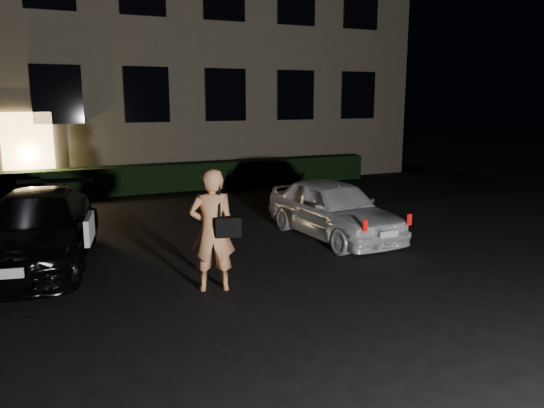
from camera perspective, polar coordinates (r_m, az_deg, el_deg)
name	(u,v)px	position (r m, az deg, el deg)	size (l,w,h in m)	color
ground	(315,311)	(7.48, 4.67, -11.41)	(80.00, 80.00, 0.00)	black
building	(121,13)	(21.51, -15.93, 19.19)	(20.00, 8.11, 12.00)	#675E49
hedge	(153,178)	(17.04, -12.65, 2.71)	(15.00, 0.70, 0.85)	black
sedan	(38,229)	(10.18, -23.87, -2.46)	(2.59, 4.62, 1.26)	black
hatch	(333,209)	(11.18, 6.61, -0.49)	(1.70, 3.71, 1.23)	white
man	(213,230)	(8.02, -6.41, -2.79)	(0.79, 0.61, 1.88)	#E3925E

